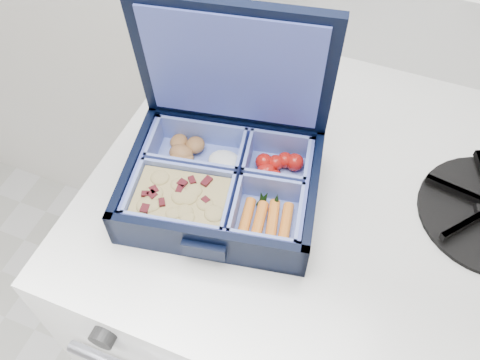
% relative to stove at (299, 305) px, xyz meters
% --- Properties ---
extents(stove, '(0.55, 0.55, 0.83)m').
position_rel_stove_xyz_m(stove, '(0.00, 0.00, 0.00)').
color(stove, silver).
rests_on(stove, floor).
extents(bento_box, '(0.25, 0.21, 0.05)m').
position_rel_stove_xyz_m(bento_box, '(-0.11, -0.09, 0.44)').
color(bento_box, black).
rests_on(bento_box, stove).
extents(burner_grate_rear, '(0.20, 0.20, 0.02)m').
position_rel_stove_xyz_m(burner_grate_rear, '(-0.19, 0.15, 0.43)').
color(burner_grate_rear, black).
rests_on(burner_grate_rear, stove).
extents(fork, '(0.09, 0.16, 0.01)m').
position_rel_stove_xyz_m(fork, '(-0.08, 0.02, 0.42)').
color(fork, '#AAADBE').
rests_on(fork, stove).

